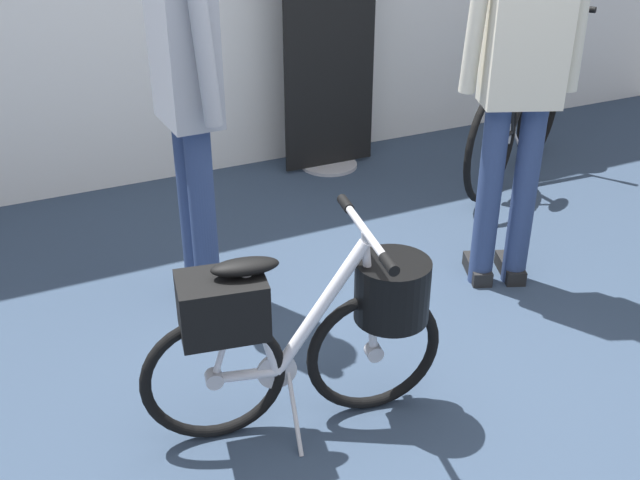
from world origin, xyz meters
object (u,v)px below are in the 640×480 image
(folding_bike_foreground, at_px, (309,325))
(visitor_browsing, at_px, (187,81))
(visitor_near_wall, at_px, (523,63))
(display_bike_left, at_px, (527,101))
(floor_banner_stand, at_px, (330,51))

(folding_bike_foreground, height_order, visitor_browsing, visitor_browsing)
(visitor_near_wall, distance_m, visitor_browsing, 1.38)
(visitor_browsing, bearing_deg, folding_bike_foreground, -84.50)
(visitor_near_wall, bearing_deg, display_bike_left, 46.95)
(folding_bike_foreground, xyz_separation_m, visitor_browsing, (-0.09, 0.94, 0.61))
(display_bike_left, bearing_deg, folding_bike_foreground, -144.91)
(display_bike_left, distance_m, visitor_browsing, 2.41)
(floor_banner_stand, xyz_separation_m, display_bike_left, (1.05, -0.59, -0.29))
(floor_banner_stand, height_order, visitor_browsing, visitor_browsing)
(folding_bike_foreground, bearing_deg, visitor_near_wall, 22.29)
(folding_bike_foreground, bearing_deg, display_bike_left, 35.09)
(floor_banner_stand, height_order, folding_bike_foreground, floor_banner_stand)
(display_bike_left, height_order, visitor_browsing, visitor_browsing)
(visitor_near_wall, relative_size, visitor_browsing, 1.02)
(floor_banner_stand, height_order, visitor_near_wall, visitor_near_wall)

